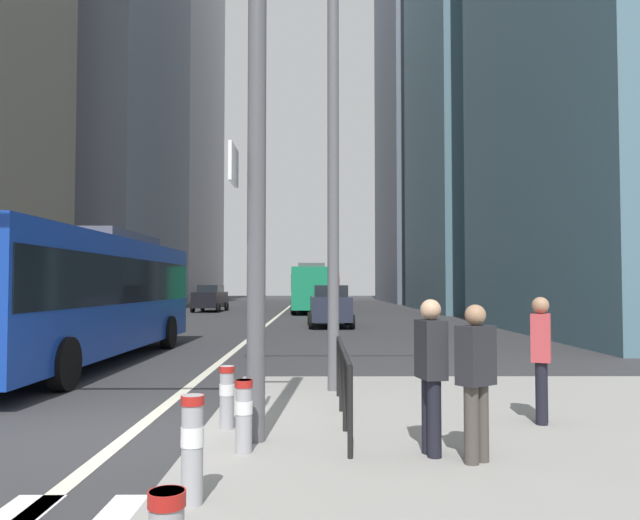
# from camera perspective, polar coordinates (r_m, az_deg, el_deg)

# --- Properties ---
(ground_plane) EXTENTS (160.00, 160.00, 0.00)m
(ground_plane) POSITION_cam_1_polar(r_m,az_deg,el_deg) (28.37, -5.28, -6.27)
(ground_plane) COLOR #303033
(median_island) EXTENTS (9.00, 10.00, 0.15)m
(median_island) POSITION_cam_1_polar(r_m,az_deg,el_deg) (8.04, 22.91, -15.75)
(median_island) COLOR gray
(median_island) RESTS_ON ground
(lane_centre_line) EXTENTS (0.20, 80.00, 0.01)m
(lane_centre_line) POSITION_cam_1_polar(r_m,az_deg,el_deg) (38.32, -3.97, -5.24)
(lane_centre_line) COLOR beige
(lane_centre_line) RESTS_ON ground
(office_tower_left_mid) EXTENTS (12.84, 18.93, 30.24)m
(office_tower_left_mid) POSITION_cam_1_polar(r_m,az_deg,el_deg) (52.97, -21.17, 12.23)
(office_tower_left_mid) COLOR slate
(office_tower_left_mid) RESTS_ON ground
(office_tower_left_far) EXTENTS (10.39, 24.88, 46.06)m
(office_tower_left_far) POSITION_cam_1_polar(r_m,az_deg,el_deg) (79.49, -14.08, 13.13)
(office_tower_left_far) COLOR #9E9EA3
(office_tower_left_far) RESTS_ON ground
(office_tower_right_mid) EXTENTS (13.00, 17.39, 37.30)m
(office_tower_right_mid) POSITION_cam_1_polar(r_m,az_deg,el_deg) (51.84, 16.74, 16.56)
(office_tower_right_mid) COLOR slate
(office_tower_right_mid) RESTS_ON ground
(office_tower_right_far) EXTENTS (13.31, 22.86, 48.97)m
(office_tower_right_far) POSITION_cam_1_polar(r_m,az_deg,el_deg) (76.30, 11.09, 14.90)
(office_tower_right_far) COLOR slate
(office_tower_right_far) RESTS_ON ground
(city_bus_blue_oncoming) EXTENTS (2.83, 11.80, 3.40)m
(city_bus_blue_oncoming) POSITION_cam_1_polar(r_m,az_deg,el_deg) (16.30, -21.28, -2.61)
(city_bus_blue_oncoming) COLOR #14389E
(city_bus_blue_oncoming) RESTS_ON ground
(city_bus_red_receding) EXTENTS (2.71, 11.68, 3.40)m
(city_bus_red_receding) POSITION_cam_1_polar(r_m,az_deg,el_deg) (44.04, -0.76, -2.48)
(city_bus_red_receding) COLOR #198456
(city_bus_red_receding) RESTS_ON ground
(city_bus_red_distant) EXTENTS (2.83, 10.78, 3.40)m
(city_bus_red_distant) POSITION_cam_1_polar(r_m,az_deg,el_deg) (64.87, 0.62, -2.42)
(city_bus_red_distant) COLOR red
(city_bus_red_distant) RESTS_ON ground
(car_oncoming_mid) EXTENTS (2.10, 4.16, 1.94)m
(car_oncoming_mid) POSITION_cam_1_polar(r_m,az_deg,el_deg) (31.93, -17.11, -3.96)
(car_oncoming_mid) COLOR gold
(car_oncoming_mid) RESTS_ON ground
(car_receding_near) EXTENTS (2.05, 4.14, 1.94)m
(car_receding_near) POSITION_cam_1_polar(r_m,az_deg,el_deg) (54.94, -0.22, -3.33)
(car_receding_near) COLOR #B2A899
(car_receding_near) RESTS_ON ground
(car_receding_far) EXTENTS (2.14, 4.38, 1.94)m
(car_receding_far) POSITION_cam_1_polar(r_m,az_deg,el_deg) (28.54, 0.94, -4.27)
(car_receding_far) COLOR #232838
(car_receding_far) RESTS_ON ground
(car_oncoming_far) EXTENTS (2.18, 4.64, 1.94)m
(car_oncoming_far) POSITION_cam_1_polar(r_m,az_deg,el_deg) (45.47, -10.18, -3.50)
(car_oncoming_far) COLOR black
(car_oncoming_far) RESTS_ON ground
(traffic_signal_gantry) EXTENTS (6.79, 0.65, 6.00)m
(traffic_signal_gantry) POSITION_cam_1_polar(r_m,az_deg,el_deg) (8.08, -22.77, 13.49)
(traffic_signal_gantry) COLOR #515156
(traffic_signal_gantry) RESTS_ON median_island
(street_lamp_post) EXTENTS (5.50, 0.32, 8.00)m
(street_lamp_post) POSITION_cam_1_polar(r_m,az_deg,el_deg) (11.10, 1.23, 15.06)
(street_lamp_post) COLOR #56565B
(street_lamp_post) RESTS_ON median_island
(bollard_left) EXTENTS (0.20, 0.20, 0.90)m
(bollard_left) POSITION_cam_1_polar(r_m,az_deg,el_deg) (5.41, -11.81, -16.39)
(bollard_left) COLOR #99999E
(bollard_left) RESTS_ON median_island
(bollard_right) EXTENTS (0.20, 0.20, 0.78)m
(bollard_right) POSITION_cam_1_polar(r_m,az_deg,el_deg) (6.89, -7.11, -13.85)
(bollard_right) COLOR #99999E
(bollard_right) RESTS_ON median_island
(bollard_back) EXTENTS (0.20, 0.20, 0.79)m
(bollard_back) POSITION_cam_1_polar(r_m,az_deg,el_deg) (8.02, -8.66, -12.19)
(bollard_back) COLOR #99999E
(bollard_back) RESTS_ON median_island
(pedestrian_railing) EXTENTS (0.06, 3.63, 0.98)m
(pedestrian_railing) POSITION_cam_1_polar(r_m,az_deg,el_deg) (8.35, 2.15, -9.97)
(pedestrian_railing) COLOR black
(pedestrian_railing) RESTS_ON median_island
(pedestrian_waiting) EXTENTS (0.31, 0.42, 1.66)m
(pedestrian_waiting) POSITION_cam_1_polar(r_m,az_deg,el_deg) (6.76, 10.30, -9.91)
(pedestrian_waiting) COLOR black
(pedestrian_waiting) RESTS_ON median_island
(pedestrian_walking) EXTENTS (0.45, 0.42, 1.61)m
(pedestrian_walking) POSITION_cam_1_polar(r_m,az_deg,el_deg) (6.59, 14.32, -10.34)
(pedestrian_walking) COLOR #423D38
(pedestrian_walking) RESTS_ON median_island
(pedestrian_far) EXTENTS (0.37, 0.44, 1.66)m
(pedestrian_far) POSITION_cam_1_polar(r_m,az_deg,el_deg) (8.65, 19.89, -8.16)
(pedestrian_far) COLOR black
(pedestrian_far) RESTS_ON median_island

